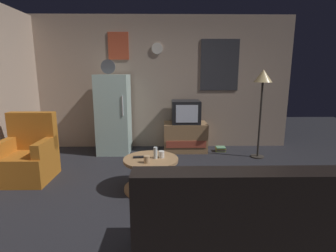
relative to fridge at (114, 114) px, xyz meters
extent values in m
plane|color=#232328|center=(0.93, -2.02, -0.75)|extent=(12.00, 12.00, 0.00)
cube|color=tan|center=(0.93, 0.43, 0.56)|extent=(5.20, 0.10, 2.64)
cube|color=#333338|center=(2.08, 0.37, 0.93)|extent=(0.76, 0.02, 1.00)
cube|color=#C64C2D|center=(0.07, 0.37, 1.29)|extent=(0.40, 0.02, 0.52)
cylinder|color=silver|center=(0.83, 0.37, 1.24)|extent=(0.22, 0.03, 0.22)
cube|color=silver|center=(0.00, 0.00, 0.00)|extent=(0.60, 0.60, 1.50)
cylinder|color=silver|center=(0.22, -0.30, 0.20)|extent=(0.02, 0.02, 0.36)
cylinder|color=#4C4C51|center=(-0.05, -0.08, 0.89)|extent=(0.26, 0.04, 0.26)
cube|color=#9E754C|center=(1.38, 0.08, -0.47)|extent=(0.84, 0.52, 0.56)
cube|color=#AD4733|center=(1.38, -0.18, -0.56)|extent=(0.76, 0.01, 0.14)
cube|color=black|center=(1.39, 0.08, 0.03)|extent=(0.54, 0.50, 0.44)
cube|color=silver|center=(1.39, -0.17, 0.03)|extent=(0.41, 0.01, 0.33)
cylinder|color=#332D28|center=(2.69, -0.36, -0.74)|extent=(0.24, 0.24, 0.02)
cylinder|color=#332D28|center=(2.69, -0.36, -0.05)|extent=(0.04, 0.04, 1.40)
cone|color=#F2D18C|center=(2.69, -0.36, 0.73)|extent=(0.32, 0.32, 0.22)
cylinder|color=#9E754C|center=(0.79, -1.68, -0.73)|extent=(0.72, 0.72, 0.04)
cylinder|color=#9E754C|center=(0.79, -1.68, -0.54)|extent=(0.24, 0.24, 0.40)
cylinder|color=#9E754C|center=(0.79, -1.68, -0.34)|extent=(0.72, 0.72, 0.04)
cylinder|color=silver|center=(0.85, -1.68, -0.24)|extent=(0.05, 0.05, 0.15)
cylinder|color=silver|center=(0.93, -1.65, -0.27)|extent=(0.08, 0.08, 0.09)
cylinder|color=tan|center=(0.75, -1.85, -0.27)|extent=(0.08, 0.08, 0.09)
cube|color=black|center=(0.63, -1.66, -0.31)|extent=(0.15, 0.06, 0.02)
cube|color=#B2661E|center=(-1.02, -1.34, -0.55)|extent=(0.68, 0.68, 0.40)
cube|color=#B2661E|center=(-1.02, -1.08, -0.07)|extent=(0.68, 0.16, 0.56)
cube|color=#B2661E|center=(-1.30, -1.34, -0.25)|extent=(0.12, 0.60, 0.20)
cube|color=#B2661E|center=(-0.74, -1.34, -0.25)|extent=(0.12, 0.60, 0.20)
cube|color=black|center=(1.60, -3.07, -0.55)|extent=(1.70, 0.80, 0.40)
cube|color=black|center=(1.60, -3.37, -0.09)|extent=(1.70, 0.20, 0.52)
cube|color=#A1C546|center=(2.08, 0.00, -0.74)|extent=(0.19, 0.12, 0.02)
cube|color=#51474D|center=(2.08, 0.00, -0.72)|extent=(0.17, 0.13, 0.03)
cube|color=gold|center=(2.08, 0.00, -0.69)|extent=(0.19, 0.14, 0.03)
cube|color=#6BA97A|center=(2.08, 0.00, -0.67)|extent=(0.18, 0.16, 0.02)
camera|label=1|loc=(0.96, -4.92, 0.78)|focal=27.72mm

